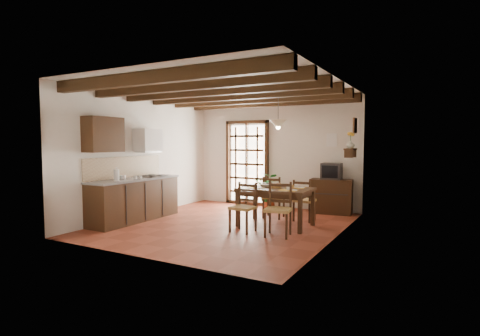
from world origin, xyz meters
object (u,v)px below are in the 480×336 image
Objects in this scene: sideboard at (331,196)px; potted_plant at (269,186)px; kitchen_counter at (135,199)px; chair_far_left at (273,205)px; chair_near_left at (243,216)px; chair_near_right at (278,219)px; chair_far_right at (304,208)px; pendant_lamp at (278,123)px; crt_tv at (331,171)px; dining_table at (276,193)px.

potted_plant is at bearing 176.57° from sideboard.
kitchen_counter is 2.39× the size of chair_far_left.
chair_near_left is 0.95× the size of chair_near_right.
chair_far_left is (-0.01, 1.46, 0.00)m from chair_near_left.
chair_far_right is (0.70, 1.47, -0.01)m from chair_near_left.
pendant_lamp is (-0.64, -1.76, 1.67)m from sideboard.
chair_near_right is 2.69m from crt_tv.
crt_tv is 1.65m from potted_plant.
chair_far_left is 1.05× the size of chair_far_right.
dining_table is at bearing 66.81° from chair_near_left.
chair_far_left is 0.49× the size of potted_plant.
kitchen_counter reaches higher than crt_tv.
chair_far_right is 0.47× the size of potted_plant.
sideboard is (0.99, 2.59, 0.12)m from chair_near_left.
chair_near_right is 1.63m from chair_far_left.
potted_plant reaches higher than chair_near_left.
chair_near_left is at bearing 84.56° from chair_far_left.
kitchen_counter is at bearing -159.78° from pendant_lamp.
chair_near_left is at bearing 170.11° from chair_near_right.
crt_tv is (0.64, 1.85, 0.33)m from dining_table.
sideboard is at bearing 70.14° from pendant_lamp.
potted_plant is at bearing 54.84° from kitchen_counter.
pendant_lamp is at bearing 20.22° from kitchen_counter.
chair_near_left is 0.96× the size of sideboard.
pendant_lamp is (-0.35, -0.64, 1.80)m from chair_far_right.
chair_far_right is 1.70m from potted_plant.
chair_far_left is 0.97× the size of sideboard.
sideboard is 2.51m from pendant_lamp.
dining_table is 1.98m from sideboard.
dining_table is at bearing 18.46° from kitchen_counter.
pendant_lamp is at bearing 114.07° from chair_far_left.
pendant_lamp is (0.36, -0.63, 1.78)m from chair_far_left.
sideboard is at bearing 86.28° from crt_tv.
chair_near_left is (-0.35, -0.74, -0.39)m from dining_table.
pendant_lamp is (2.90, 1.07, 1.60)m from kitchen_counter.
potted_plant is (-0.59, 1.06, 0.28)m from chair_far_left.
crt_tv reaches higher than dining_table.
chair_near_left is at bearing -116.76° from sideboard.
kitchen_counter is 2.66× the size of pendant_lamp.
crt_tv is (0.00, -0.01, 0.60)m from sideboard.
kitchen_counter is 4.52m from sideboard.
sideboard reaches higher than dining_table.
sideboard is at bearing 71.48° from chair_near_left.
kitchen_counter is at bearing -145.11° from crt_tv.
chair_near_right is (0.36, -0.73, -0.37)m from dining_table.
chair_far_left is 0.71m from chair_far_right.
sideboard is 1.14× the size of pendant_lamp.
chair_near_left is at bearing 66.21° from chair_far_right.
chair_far_right is (3.25, 1.70, -0.19)m from kitchen_counter.
chair_near_right is 2.60m from sideboard.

